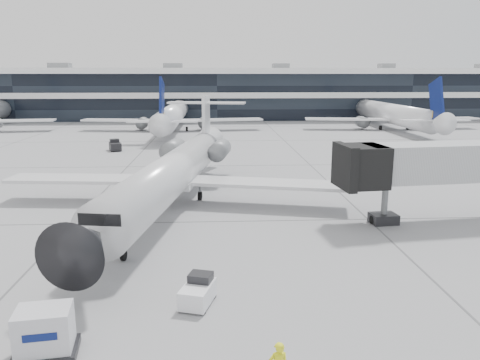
{
  "coord_description": "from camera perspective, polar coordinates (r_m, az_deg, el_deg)",
  "views": [
    {
      "loc": [
        -0.41,
        -30.28,
        9.67
      ],
      "look_at": [
        1.24,
        1.21,
        2.6
      ],
      "focal_mm": 35.0,
      "sensor_mm": 36.0,
      "label": 1
    }
  ],
  "objects": [
    {
      "name": "ground",
      "position": [
        31.79,
        -2.13,
        -5.08
      ],
      "size": [
        220.0,
        220.0,
        0.0
      ],
      "primitive_type": "plane",
      "color": "gray",
      "rests_on": "ground"
    },
    {
      "name": "terminal",
      "position": [
        112.38,
        -2.83,
        10.24
      ],
      "size": [
        170.0,
        22.0,
        10.0
      ],
      "primitive_type": "cube",
      "color": "black",
      "rests_on": "ground"
    },
    {
      "name": "bg_jet_center",
      "position": [
        86.16,
        -8.08,
        6.07
      ],
      "size": [
        32.0,
        40.0,
        9.6
      ],
      "primitive_type": null,
      "color": "white",
      "rests_on": "ground"
    },
    {
      "name": "bg_jet_right",
      "position": [
        91.74,
        17.81,
        5.98
      ],
      "size": [
        32.0,
        40.0,
        9.6
      ],
      "primitive_type": null,
      "color": "white",
      "rests_on": "ground"
    },
    {
      "name": "regional_jet",
      "position": [
        35.82,
        -7.94,
        1.15
      ],
      "size": [
        26.48,
        33.02,
        7.64
      ],
      "rotation": [
        0.0,
        0.0,
        -0.16
      ],
      "color": "silver",
      "rests_on": "ground"
    },
    {
      "name": "jet_bridge",
      "position": [
        35.12,
        26.55,
        2.0
      ],
      "size": [
        17.08,
        5.13,
        5.48
      ],
      "rotation": [
        0.0,
        0.0,
        0.12
      ],
      "color": "#B1B4B6",
      "rests_on": "ground"
    },
    {
      "name": "baggage_tug",
      "position": [
        20.79,
        -5.13,
        -13.41
      ],
      "size": [
        1.66,
        2.2,
        1.24
      ],
      "rotation": [
        0.0,
        0.0,
        -0.29
      ],
      "color": "white",
      "rests_on": "ground"
    },
    {
      "name": "cargo_uld",
      "position": [
        18.48,
        -22.71,
        -16.83
      ],
      "size": [
        2.34,
        1.86,
        1.75
      ],
      "rotation": [
        0.0,
        0.0,
        0.14
      ],
      "color": "black",
      "rests_on": "ground"
    },
    {
      "name": "traffic_cone",
      "position": [
        47.74,
        -9.26,
        1.14
      ],
      "size": [
        0.53,
        0.53,
        0.61
      ],
      "rotation": [
        0.0,
        0.0,
        -0.37
      ],
      "color": "#F2510C",
      "rests_on": "ground"
    },
    {
      "name": "far_tug",
      "position": [
        63.73,
        -14.98,
        4.08
      ],
      "size": [
        2.04,
        2.63,
        1.47
      ],
      "rotation": [
        0.0,
        0.0,
        0.32
      ],
      "color": "black",
      "rests_on": "ground"
    }
  ]
}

